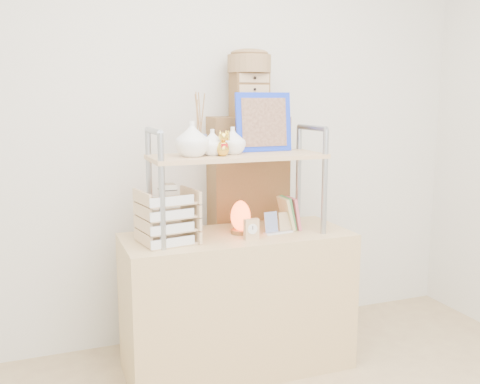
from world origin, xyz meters
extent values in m
cube|color=silver|center=(0.00, 1.70, 1.30)|extent=(3.40, 0.02, 2.60)
cube|color=tan|center=(0.00, 1.20, 0.38)|extent=(1.20, 0.50, 0.75)
cube|color=brown|center=(0.20, 1.57, 0.68)|extent=(0.46, 0.27, 1.35)
cylinder|color=#949AA1|center=(-0.43, 1.05, 1.02)|extent=(0.03, 0.03, 0.55)
cylinder|color=#949AA1|center=(-0.43, 1.35, 1.02)|extent=(0.03, 0.03, 0.55)
cylinder|color=#949AA1|center=(-0.43, 1.20, 1.30)|extent=(0.03, 0.30, 0.03)
cylinder|color=#949AA1|center=(0.43, 1.05, 1.02)|extent=(0.03, 0.03, 0.55)
cylinder|color=#949AA1|center=(0.43, 1.35, 1.02)|extent=(0.03, 0.03, 0.55)
cylinder|color=#949AA1|center=(0.43, 1.20, 1.30)|extent=(0.03, 0.30, 0.03)
cube|color=tan|center=(0.00, 1.20, 1.16)|extent=(0.90, 0.34, 0.02)
imported|color=white|center=(-0.24, 1.18, 1.26)|extent=(0.17, 0.17, 0.17)
imported|color=white|center=(-0.13, 1.20, 1.24)|extent=(0.13, 0.13, 0.13)
imported|color=white|center=(-0.02, 1.22, 1.24)|extent=(0.13, 0.13, 0.14)
cylinder|color=#233B9A|center=(-0.16, 1.32, 1.22)|extent=(0.07, 0.07, 0.10)
cube|color=#1634D2|center=(0.19, 1.30, 1.33)|extent=(0.32, 0.06, 0.32)
cube|color=#533326|center=(0.19, 1.29, 1.33)|extent=(0.26, 0.03, 0.26)
cube|color=#CE5A6B|center=(0.33, 1.20, 0.83)|extent=(0.05, 0.12, 0.17)
cube|color=#48914B|center=(0.30, 1.22, 0.83)|extent=(0.05, 0.12, 0.17)
cube|color=tan|center=(0.28, 1.20, 0.83)|extent=(0.06, 0.13, 0.17)
cube|color=tan|center=(-0.38, 1.17, 0.76)|extent=(0.28, 0.26, 0.01)
cube|color=white|center=(-0.38, 1.06, 0.78)|extent=(0.22, 0.05, 0.04)
cube|color=tan|center=(-0.38, 1.17, 0.82)|extent=(0.28, 0.26, 0.01)
cube|color=white|center=(-0.38, 1.06, 0.85)|extent=(0.22, 0.05, 0.04)
cube|color=tan|center=(-0.38, 1.17, 0.89)|extent=(0.28, 0.26, 0.01)
cube|color=white|center=(-0.38, 1.06, 0.91)|extent=(0.22, 0.05, 0.04)
cube|color=tan|center=(-0.38, 1.17, 0.96)|extent=(0.28, 0.26, 0.01)
cube|color=white|center=(-0.38, 1.06, 0.98)|extent=(0.22, 0.05, 0.04)
cube|color=beige|center=(-0.38, 1.15, 1.03)|extent=(0.07, 0.07, 0.03)
cylinder|color=brown|center=(0.02, 1.20, 0.76)|extent=(0.10, 0.10, 0.02)
ellipsoid|color=#F3491D|center=(0.02, 1.20, 0.85)|extent=(0.12, 0.11, 0.16)
cube|color=tan|center=(0.03, 1.08, 0.80)|extent=(0.08, 0.04, 0.11)
cylinder|color=white|center=(0.03, 1.06, 0.81)|extent=(0.05, 0.01, 0.05)
cube|color=white|center=(0.21, 1.14, 0.75)|extent=(0.17, 0.07, 0.01)
cube|color=#203B95|center=(0.17, 1.15, 0.81)|extent=(0.08, 0.03, 0.11)
cube|color=tan|center=(0.26, 1.15, 0.81)|extent=(0.08, 0.03, 0.10)
cube|color=brown|center=(0.20, 1.55, 1.48)|extent=(0.20, 0.15, 0.25)
cube|color=tan|center=(0.20, 1.47, 1.38)|extent=(0.18, 0.01, 0.05)
cube|color=tan|center=(0.20, 1.47, 1.44)|extent=(0.18, 0.01, 0.05)
cube|color=tan|center=(0.20, 1.47, 1.51)|extent=(0.18, 0.01, 0.05)
cube|color=tan|center=(0.20, 1.47, 1.57)|extent=(0.18, 0.01, 0.05)
cylinder|color=brown|center=(0.20, 1.55, 1.65)|extent=(0.25, 0.25, 0.10)
camera|label=1|loc=(-0.95, -1.36, 1.46)|focal=40.00mm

